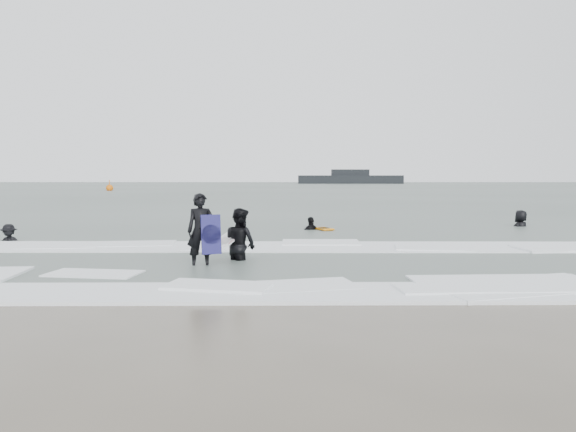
{
  "coord_description": "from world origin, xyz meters",
  "views": [
    {
      "loc": [
        0.12,
        -11.2,
        2.29
      ],
      "look_at": [
        0.0,
        5.0,
        1.1
      ],
      "focal_mm": 35.0,
      "sensor_mm": 36.0,
      "label": 1
    }
  ],
  "objects_px": {
    "surfer_centre": "(201,268)",
    "surfer_wading": "(240,261)",
    "surfer_right_near": "(311,231)",
    "surfer_right_far": "(521,227)",
    "surfer_breaker": "(9,243)",
    "buoy": "(110,188)",
    "vessel_horizon": "(350,179)"
  },
  "relations": [
    {
      "from": "surfer_breaker",
      "to": "surfer_right_near",
      "type": "xyz_separation_m",
      "value": [
        10.38,
        4.05,
        0.0
      ]
    },
    {
      "from": "surfer_right_near",
      "to": "buoy",
      "type": "bearing_deg",
      "value": -91.65
    },
    {
      "from": "surfer_breaker",
      "to": "vessel_horizon",
      "type": "relative_size",
      "value": 0.06
    },
    {
      "from": "surfer_wading",
      "to": "buoy",
      "type": "xyz_separation_m",
      "value": [
        -24.48,
        64.35,
        0.42
      ]
    },
    {
      "from": "surfer_wading",
      "to": "surfer_right_near",
      "type": "bearing_deg",
      "value": -63.24
    },
    {
      "from": "surfer_wading",
      "to": "vessel_horizon",
      "type": "relative_size",
      "value": 0.07
    },
    {
      "from": "surfer_centre",
      "to": "surfer_breaker",
      "type": "bearing_deg",
      "value": 132.15
    },
    {
      "from": "surfer_right_far",
      "to": "surfer_right_near",
      "type": "bearing_deg",
      "value": -40.94
    },
    {
      "from": "surfer_wading",
      "to": "surfer_breaker",
      "type": "distance_m",
      "value": 9.14
    },
    {
      "from": "surfer_right_near",
      "to": "surfer_right_far",
      "type": "relative_size",
      "value": 0.91
    },
    {
      "from": "surfer_right_far",
      "to": "surfer_wading",
      "type": "bearing_deg",
      "value": -10.34
    },
    {
      "from": "surfer_breaker",
      "to": "buoy",
      "type": "relative_size",
      "value": 0.9
    },
    {
      "from": "surfer_centre",
      "to": "vessel_horizon",
      "type": "xyz_separation_m",
      "value": [
        16.96,
        129.3,
        1.34
      ]
    },
    {
      "from": "surfer_wading",
      "to": "surfer_right_far",
      "type": "height_order",
      "value": "surfer_wading"
    },
    {
      "from": "surfer_breaker",
      "to": "surfer_wading",
      "type": "bearing_deg",
      "value": -35.92
    },
    {
      "from": "surfer_right_far",
      "to": "vessel_horizon",
      "type": "relative_size",
      "value": 0.07
    },
    {
      "from": "surfer_right_near",
      "to": "surfer_centre",
      "type": "bearing_deg",
      "value": 44.72
    },
    {
      "from": "surfer_centre",
      "to": "surfer_breaker",
      "type": "xyz_separation_m",
      "value": [
        -7.35,
        5.1,
        0.0
      ]
    },
    {
      "from": "surfer_wading",
      "to": "surfer_right_near",
      "type": "relative_size",
      "value": 1.14
    },
    {
      "from": "vessel_horizon",
      "to": "buoy",
      "type": "bearing_deg",
      "value": -122.43
    },
    {
      "from": "surfer_breaker",
      "to": "buoy",
      "type": "height_order",
      "value": "buoy"
    },
    {
      "from": "surfer_breaker",
      "to": "buoy",
      "type": "bearing_deg",
      "value": 95.23
    },
    {
      "from": "surfer_breaker",
      "to": "vessel_horizon",
      "type": "height_order",
      "value": "vessel_horizon"
    },
    {
      "from": "buoy",
      "to": "surfer_right_near",
      "type": "bearing_deg",
      "value": -64.67
    },
    {
      "from": "surfer_centre",
      "to": "surfer_right_far",
      "type": "distance_m",
      "value": 16.26
    },
    {
      "from": "surfer_right_near",
      "to": "buoy",
      "type": "distance_m",
      "value": 62.27
    },
    {
      "from": "surfer_right_near",
      "to": "buoy",
      "type": "height_order",
      "value": "buoy"
    },
    {
      "from": "surfer_centre",
      "to": "surfer_wading",
      "type": "relative_size",
      "value": 0.95
    },
    {
      "from": "surfer_centre",
      "to": "surfer_breaker",
      "type": "relative_size",
      "value": 1.26
    },
    {
      "from": "surfer_wading",
      "to": "surfer_breaker",
      "type": "xyz_separation_m",
      "value": [
        -8.21,
        4.02,
        0.0
      ]
    },
    {
      "from": "surfer_wading",
      "to": "surfer_centre",
      "type": "bearing_deg",
      "value": 93.35
    },
    {
      "from": "surfer_right_far",
      "to": "vessel_horizon",
      "type": "xyz_separation_m",
      "value": [
        4.74,
        118.57,
        1.34
      ]
    }
  ]
}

